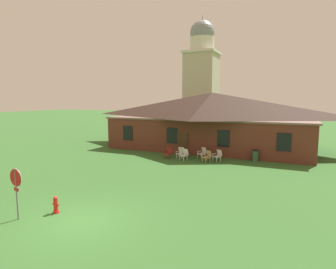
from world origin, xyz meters
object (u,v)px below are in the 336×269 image
object	(u,v)px
lawn_chair_by_porch	(168,153)
lawn_chair_near_door	(181,152)
trash_bin	(255,156)
fire_hydrant	(56,205)
stop_sign	(16,184)
lawn_chair_right_end	(207,156)
lawn_chair_left_end	(184,154)
lawn_chair_middle	(203,152)
lawn_chair_far_side	(218,155)

from	to	relation	value
lawn_chair_by_porch	lawn_chair_near_door	world-z (taller)	same
trash_bin	lawn_chair_by_porch	bearing A→B (deg)	-165.63
fire_hydrant	lawn_chair_by_porch	bearing A→B (deg)	90.85
stop_sign	lawn_chair_right_end	xyz separation A→B (m)	(4.38, 14.36, -1.10)
stop_sign	lawn_chair_left_end	bearing A→B (deg)	80.73
lawn_chair_by_porch	lawn_chair_right_end	world-z (taller)	same
lawn_chair_by_porch	fire_hydrant	distance (m)	13.14
lawn_chair_middle	lawn_chair_right_end	distance (m)	1.61
lawn_chair_middle	fire_hydrant	distance (m)	14.75
lawn_chair_right_end	lawn_chair_by_porch	bearing A→B (deg)	-179.75
lawn_chair_by_porch	lawn_chair_middle	distance (m)	3.08
lawn_chair_by_porch	lawn_chair_far_side	xyz separation A→B (m)	(4.31, 0.75, 0.00)
trash_bin	stop_sign	bearing A→B (deg)	-116.37
stop_sign	trash_bin	world-z (taller)	stop_sign
trash_bin	lawn_chair_right_end	bearing A→B (deg)	-153.23
lawn_chair_left_end	lawn_chair_middle	bearing A→B (deg)	49.40
lawn_chair_left_end	trash_bin	xyz separation A→B (m)	(5.69, 1.88, -0.00)
lawn_chair_left_end	lawn_chair_middle	xyz separation A→B (m)	(1.20, 1.40, 0.00)
lawn_chair_by_porch	lawn_chair_middle	xyz separation A→B (m)	(2.76, 1.38, 0.00)
lawn_chair_near_door	stop_sign	bearing A→B (deg)	-96.53
stop_sign	lawn_chair_near_door	xyz separation A→B (m)	(1.71, 14.98, -1.10)
lawn_chair_by_porch	lawn_chair_left_end	size ratio (longest dim) A/B	1.00
lawn_chair_left_end	lawn_chair_right_end	xyz separation A→B (m)	(2.04, 0.04, 0.00)
lawn_chair_right_end	trash_bin	bearing A→B (deg)	26.77
lawn_chair_left_end	trash_bin	distance (m)	6.00
lawn_chair_near_door	fire_hydrant	bearing A→B (deg)	-93.07
lawn_chair_right_end	trash_bin	size ratio (longest dim) A/B	0.98
lawn_chair_right_end	lawn_chair_left_end	bearing A→B (deg)	-179.02
stop_sign	lawn_chair_by_porch	size ratio (longest dim) A/B	2.38
lawn_chair_left_end	fire_hydrant	distance (m)	13.19
lawn_chair_near_door	trash_bin	world-z (taller)	trash_bin
lawn_chair_middle	lawn_chair_right_end	size ratio (longest dim) A/B	1.00
lawn_chair_middle	lawn_chair_far_side	xyz separation A→B (m)	(1.55, -0.63, 0.00)
lawn_chair_middle	fire_hydrant	world-z (taller)	lawn_chair_middle
stop_sign	lawn_chair_by_porch	xyz separation A→B (m)	(0.78, 14.34, -1.10)
stop_sign	trash_bin	size ratio (longest dim) A/B	2.33
stop_sign	lawn_chair_middle	distance (m)	16.15
lawn_chair_right_end	lawn_chair_far_side	bearing A→B (deg)	46.00
lawn_chair_near_door	trash_bin	distance (m)	6.43
stop_sign	lawn_chair_right_end	size ratio (longest dim) A/B	2.38
lawn_chair_by_porch	trash_bin	world-z (taller)	trash_bin
stop_sign	lawn_chair_left_end	xyz separation A→B (m)	(2.34, 14.32, -1.10)
lawn_chair_right_end	fire_hydrant	world-z (taller)	lawn_chair_right_end
lawn_chair_near_door	fire_hydrant	size ratio (longest dim) A/B	1.21
lawn_chair_by_porch	lawn_chair_middle	size ratio (longest dim) A/B	1.00
lawn_chair_left_end	lawn_chair_middle	distance (m)	1.85
lawn_chair_right_end	lawn_chair_far_side	xyz separation A→B (m)	(0.71, 0.74, 0.00)
lawn_chair_right_end	fire_hydrant	bearing A→B (deg)	-104.51
lawn_chair_left_end	lawn_chair_right_end	size ratio (longest dim) A/B	1.00
lawn_chair_near_door	lawn_chair_middle	world-z (taller)	same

